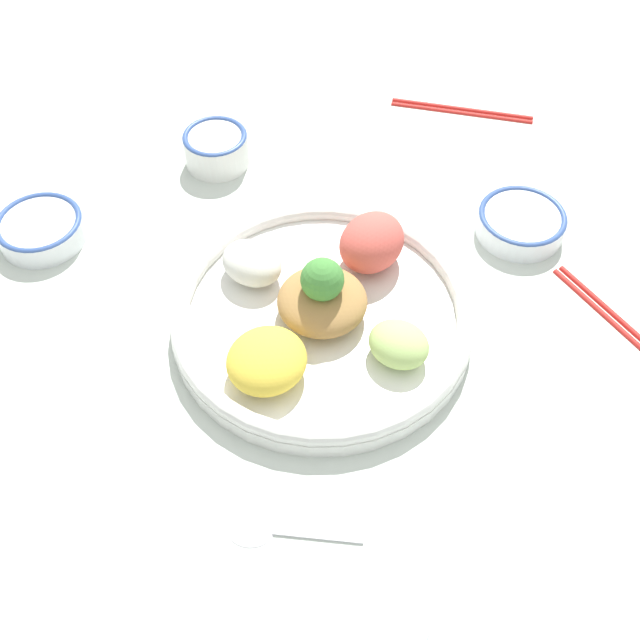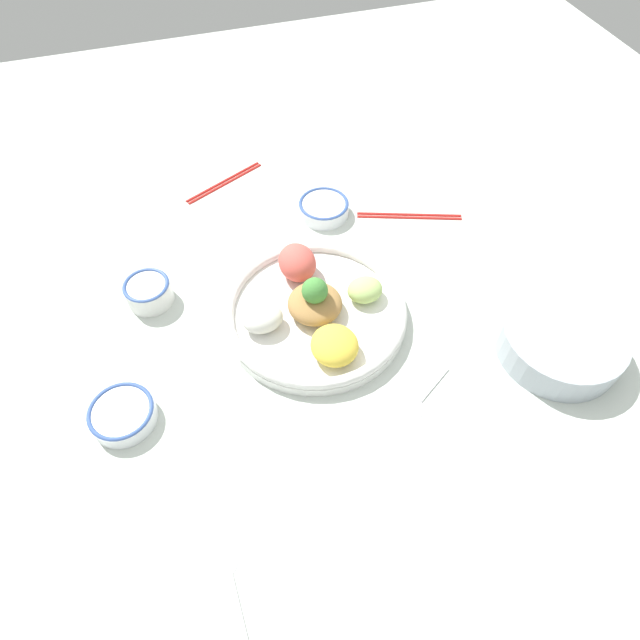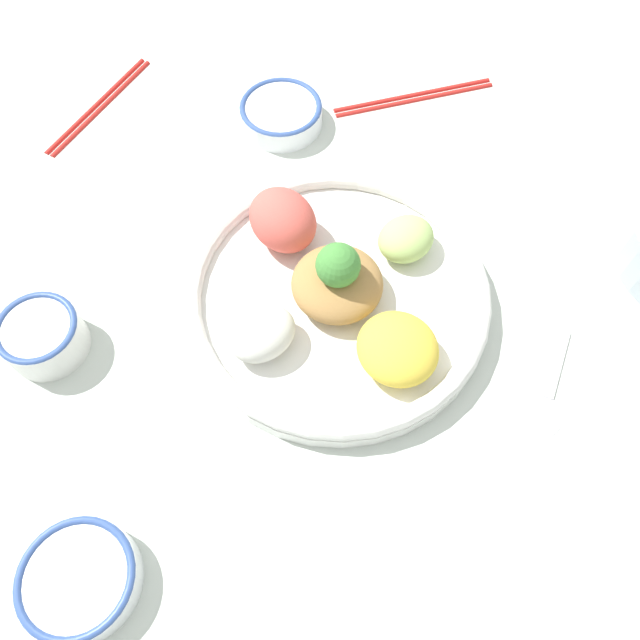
{
  "view_description": "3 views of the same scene",
  "coord_description": "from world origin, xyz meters",
  "px_view_note": "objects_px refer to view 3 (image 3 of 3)",
  "views": [
    {
      "loc": [
        0.4,
        0.29,
        0.67
      ],
      "look_at": [
        0.01,
        -0.01,
        0.05
      ],
      "focal_mm": 42.0,
      "sensor_mm": 36.0,
      "label": 1
    },
    {
      "loc": [
        0.57,
        -0.21,
        0.8
      ],
      "look_at": [
        0.04,
        -0.04,
        0.06
      ],
      "focal_mm": 30.0,
      "sensor_mm": 36.0,
      "label": 2
    },
    {
      "loc": [
        0.27,
        -0.25,
        0.61
      ],
      "look_at": [
        0.01,
        -0.07,
        0.03
      ],
      "focal_mm": 35.0,
      "sensor_mm": 36.0,
      "label": 3
    }
  ],
  "objects_px": {
    "chopsticks_pair_far": "(99,104)",
    "salad_platter": "(336,292)",
    "chopsticks_pair_near": "(414,96)",
    "sauce_bowl_dark": "(79,580)",
    "rice_bowl_blue": "(281,113)",
    "serving_spoon_main": "(548,397)",
    "sauce_bowl_red": "(42,335)"
  },
  "relations": [
    {
      "from": "sauce_bowl_red",
      "to": "rice_bowl_blue",
      "type": "xyz_separation_m",
      "value": [
        -0.13,
        0.39,
        -0.01
      ]
    },
    {
      "from": "chopsticks_pair_near",
      "to": "serving_spoon_main",
      "type": "distance_m",
      "value": 0.46
    },
    {
      "from": "sauce_bowl_dark",
      "to": "serving_spoon_main",
      "type": "height_order",
      "value": "sauce_bowl_dark"
    },
    {
      "from": "salad_platter",
      "to": "chopsticks_pair_far",
      "type": "distance_m",
      "value": 0.45
    },
    {
      "from": "sauce_bowl_red",
      "to": "sauce_bowl_dark",
      "type": "relative_size",
      "value": 0.82
    },
    {
      "from": "salad_platter",
      "to": "rice_bowl_blue",
      "type": "xyz_separation_m",
      "value": [
        -0.27,
        0.1,
        -0.01
      ]
    },
    {
      "from": "sauce_bowl_red",
      "to": "sauce_bowl_dark",
      "type": "height_order",
      "value": "sauce_bowl_red"
    },
    {
      "from": "sauce_bowl_dark",
      "to": "chopsticks_pair_far",
      "type": "height_order",
      "value": "sauce_bowl_dark"
    },
    {
      "from": "sauce_bowl_red",
      "to": "serving_spoon_main",
      "type": "bearing_deg",
      "value": 48.45
    },
    {
      "from": "rice_bowl_blue",
      "to": "sauce_bowl_dark",
      "type": "height_order",
      "value": "same"
    },
    {
      "from": "sauce_bowl_red",
      "to": "chopsticks_pair_near",
      "type": "height_order",
      "value": "sauce_bowl_red"
    },
    {
      "from": "rice_bowl_blue",
      "to": "serving_spoon_main",
      "type": "distance_m",
      "value": 0.49
    },
    {
      "from": "sauce_bowl_dark",
      "to": "rice_bowl_blue",
      "type": "bearing_deg",
      "value": 129.18
    },
    {
      "from": "chopsticks_pair_far",
      "to": "serving_spoon_main",
      "type": "bearing_deg",
      "value": 81.13
    },
    {
      "from": "salad_platter",
      "to": "chopsticks_pair_far",
      "type": "relative_size",
      "value": 1.75
    },
    {
      "from": "salad_platter",
      "to": "chopsticks_pair_near",
      "type": "height_order",
      "value": "salad_platter"
    },
    {
      "from": "chopsticks_pair_far",
      "to": "sauce_bowl_red",
      "type": "bearing_deg",
      "value": 30.81
    },
    {
      "from": "chopsticks_pair_near",
      "to": "sauce_bowl_dark",
      "type": "bearing_deg",
      "value": 45.6
    },
    {
      "from": "salad_platter",
      "to": "sauce_bowl_dark",
      "type": "relative_size",
      "value": 3.19
    },
    {
      "from": "salad_platter",
      "to": "chopsticks_pair_near",
      "type": "relative_size",
      "value": 1.54
    },
    {
      "from": "salad_platter",
      "to": "chopsticks_pair_far",
      "type": "bearing_deg",
      "value": -169.28
    },
    {
      "from": "rice_bowl_blue",
      "to": "chopsticks_pair_near",
      "type": "distance_m",
      "value": 0.19
    },
    {
      "from": "sauce_bowl_dark",
      "to": "chopsticks_pair_near",
      "type": "distance_m",
      "value": 0.71
    },
    {
      "from": "chopsticks_pair_far",
      "to": "salad_platter",
      "type": "bearing_deg",
      "value": 75.21
    },
    {
      "from": "rice_bowl_blue",
      "to": "chopsticks_pair_far",
      "type": "bearing_deg",
      "value": -132.3
    },
    {
      "from": "salad_platter",
      "to": "chopsticks_pair_near",
      "type": "xyz_separation_m",
      "value": [
        -0.2,
        0.28,
        -0.02
      ]
    },
    {
      "from": "chopsticks_pair_far",
      "to": "sauce_bowl_dark",
      "type": "bearing_deg",
      "value": 37.84
    },
    {
      "from": "chopsticks_pair_near",
      "to": "serving_spoon_main",
      "type": "bearing_deg",
      "value": 88.21
    },
    {
      "from": "chopsticks_pair_near",
      "to": "chopsticks_pair_far",
      "type": "distance_m",
      "value": 0.43
    },
    {
      "from": "sauce_bowl_dark",
      "to": "chopsticks_pair_far",
      "type": "relative_size",
      "value": 0.55
    },
    {
      "from": "rice_bowl_blue",
      "to": "chopsticks_pair_near",
      "type": "relative_size",
      "value": 0.49
    },
    {
      "from": "rice_bowl_blue",
      "to": "sauce_bowl_dark",
      "type": "bearing_deg",
      "value": -50.82
    }
  ]
}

